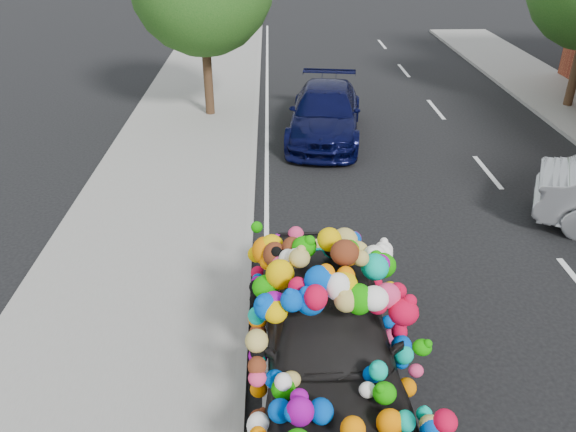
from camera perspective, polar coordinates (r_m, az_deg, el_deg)
name	(u,v)px	position (r m, az deg, el deg)	size (l,w,h in m)	color
ground	(381,294)	(9.98, 9.45, -7.83)	(100.00, 100.00, 0.00)	black
sidewalk	(132,296)	(10.06, -15.57, -7.84)	(4.00, 60.00, 0.12)	gray
kerb	(246,294)	(9.77, -4.30, -7.87)	(0.15, 60.00, 0.13)	gray
plush_art_car	(328,313)	(7.65, 4.13, -9.82)	(2.28, 4.79, 2.20)	black
navy_sedan	(325,113)	(16.39, 3.79, 10.41)	(1.99, 4.88, 1.42)	black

